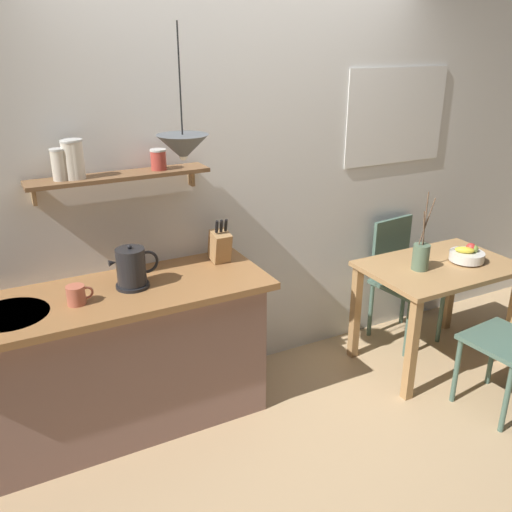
{
  "coord_description": "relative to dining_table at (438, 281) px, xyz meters",
  "views": [
    {
      "loc": [
        -1.5,
        -2.42,
        2.14
      ],
      "look_at": [
        -0.1,
        0.25,
        0.95
      ],
      "focal_mm": 38.78,
      "sensor_mm": 36.0,
      "label": 1
    }
  ],
  "objects": [
    {
      "name": "back_wall",
      "position": [
        -0.97,
        0.61,
        0.74
      ],
      "size": [
        6.8,
        0.11,
        2.7
      ],
      "color": "white",
      "rests_on": "ground_plane"
    },
    {
      "name": "pendant_lamp",
      "position": [
        -1.7,
        0.21,
        1.02
      ],
      "size": [
        0.27,
        0.27,
        0.66
      ],
      "color": "black"
    },
    {
      "name": "twig_vase",
      "position": [
        -0.18,
        0.0,
        0.21
      ],
      "size": [
        0.11,
        0.11,
        0.52
      ],
      "color": "#567056",
      "rests_on": "dining_table"
    },
    {
      "name": "ground_plane",
      "position": [
        -1.18,
        -0.03,
        -0.61
      ],
      "size": [
        14.0,
        14.0,
        0.0
      ],
      "primitive_type": "plane",
      "color": "tan"
    },
    {
      "name": "kitchen_counter",
      "position": [
        -2.18,
        0.28,
        -0.16
      ],
      "size": [
        1.83,
        0.63,
        0.88
      ],
      "color": "gray",
      "rests_on": "ground_plane"
    },
    {
      "name": "dining_table",
      "position": [
        0.0,
        0.0,
        0.0
      ],
      "size": [
        1.01,
        0.67,
        0.73
      ],
      "color": "tan",
      "rests_on": "ground_plane"
    },
    {
      "name": "knife_block",
      "position": [
        -1.43,
        0.39,
        0.38
      ],
      "size": [
        0.1,
        0.15,
        0.28
      ],
      "color": "tan",
      "rests_on": "kitchen_counter"
    },
    {
      "name": "electric_kettle",
      "position": [
        -2.0,
        0.28,
        0.38
      ],
      "size": [
        0.27,
        0.18,
        0.24
      ],
      "color": "black",
      "rests_on": "kitchen_counter"
    },
    {
      "name": "fruit_bowl",
      "position": [
        0.19,
        -0.05,
        0.17
      ],
      "size": [
        0.23,
        0.23,
        0.13
      ],
      "color": "silver",
      "rests_on": "dining_table"
    },
    {
      "name": "wall_shelf",
      "position": [
        -2.08,
        0.46,
        0.9
      ],
      "size": [
        0.97,
        0.2,
        0.33
      ],
      "color": "brown"
    },
    {
      "name": "dining_chair_far",
      "position": [
        0.03,
        0.38,
        -0.1
      ],
      "size": [
        0.47,
        0.47,
        0.91
      ],
      "color": "#4C6B5B",
      "rests_on": "ground_plane"
    },
    {
      "name": "coffee_mug_by_sink",
      "position": [
        -2.31,
        0.2,
        0.32
      ],
      "size": [
        0.14,
        0.09,
        0.1
      ],
      "color": "#C6664C",
      "rests_on": "kitchen_counter"
    }
  ]
}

